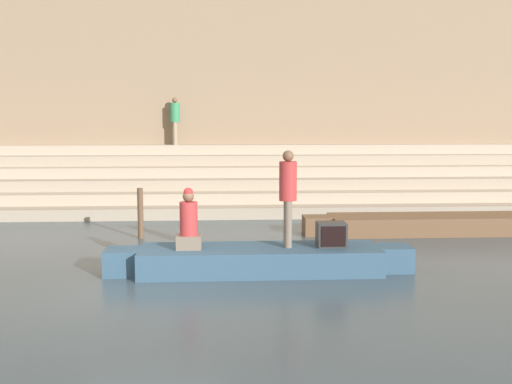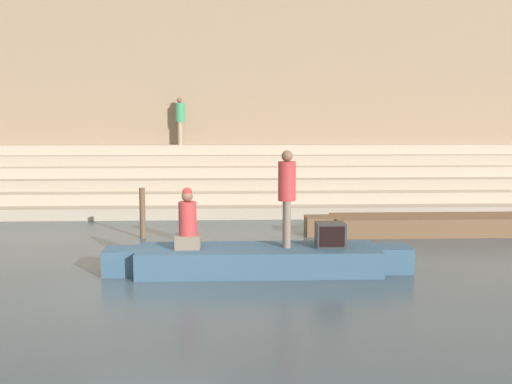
% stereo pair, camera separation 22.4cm
% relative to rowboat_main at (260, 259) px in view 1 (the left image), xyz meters
% --- Properties ---
extents(ground_plane, '(120.00, 120.00, 0.00)m').
position_rel_rowboat_main_xyz_m(ground_plane, '(-1.98, -1.09, -0.25)').
color(ground_plane, '#3D4C56').
extents(ghat_steps, '(36.00, 4.53, 2.01)m').
position_rel_rowboat_main_xyz_m(ghat_steps, '(-1.98, 8.97, 0.47)').
color(ghat_steps, tan).
rests_on(ghat_steps, ground).
extents(back_wall, '(34.20, 1.28, 7.95)m').
position_rel_rowboat_main_xyz_m(back_wall, '(-1.98, 11.20, 3.69)').
color(back_wall, '#937A60').
rests_on(back_wall, ground).
extents(rowboat_main, '(5.71, 1.34, 0.48)m').
position_rel_rowboat_main_xyz_m(rowboat_main, '(0.00, 0.00, 0.00)').
color(rowboat_main, '#33516B').
rests_on(rowboat_main, ground).
extents(person_standing, '(0.33, 0.33, 1.80)m').
position_rel_rowboat_main_xyz_m(person_standing, '(0.52, 0.04, 1.27)').
color(person_standing, '#756656').
rests_on(person_standing, rowboat_main).
extents(person_rowing, '(0.46, 0.36, 1.13)m').
position_rel_rowboat_main_xyz_m(person_rowing, '(-1.31, -0.05, 0.69)').
color(person_rowing, '#756656').
rests_on(person_rowing, rowboat_main).
extents(tv_set, '(0.54, 0.43, 0.46)m').
position_rel_rowboat_main_xyz_m(tv_set, '(1.34, 0.00, 0.45)').
color(tv_set, '#2D2D2D').
rests_on(tv_set, rowboat_main).
extents(moored_boat_shore, '(6.35, 1.27, 0.46)m').
position_rel_rowboat_main_xyz_m(moored_boat_shore, '(4.52, 3.71, -0.01)').
color(moored_boat_shore, brown).
rests_on(moored_boat_shore, ground).
extents(mooring_post, '(0.14, 0.14, 1.22)m').
position_rel_rowboat_main_xyz_m(mooring_post, '(-2.65, 3.45, 0.36)').
color(mooring_post, brown).
rests_on(mooring_post, ground).
extents(person_on_steps, '(0.34, 0.34, 1.64)m').
position_rel_rowboat_main_xyz_m(person_on_steps, '(-2.29, 10.23, 2.70)').
color(person_on_steps, gray).
rests_on(person_on_steps, ghat_steps).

